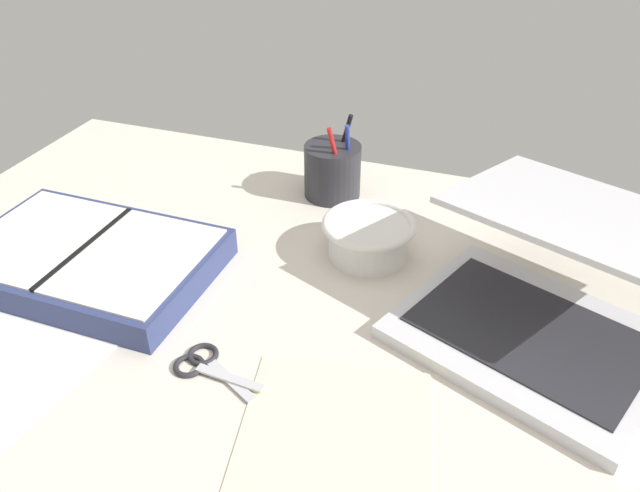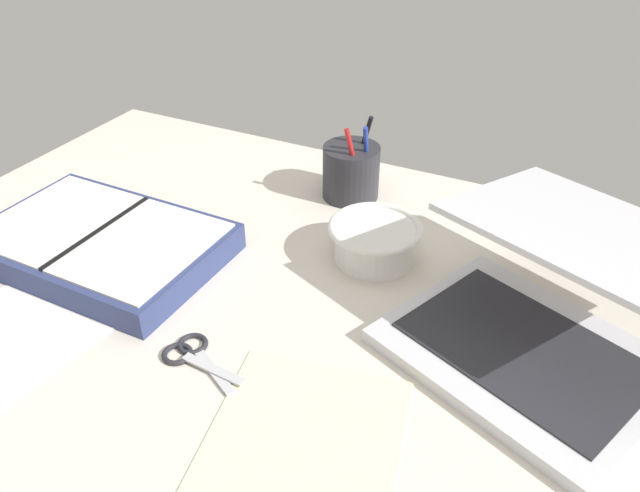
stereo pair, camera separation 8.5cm
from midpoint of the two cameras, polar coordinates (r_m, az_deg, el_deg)
desk_top at (r=81.82cm, az=1.18°, el=-8.61°), size 140.00×100.00×2.00cm
laptop at (r=82.06cm, az=22.92°, el=-5.70°), size 42.08×44.42×16.06cm
bowl at (r=93.03cm, az=7.64°, el=0.47°), size 14.02×14.02×6.07cm
pen_cup at (r=108.47cm, az=5.12°, el=6.73°), size 9.81×9.81×14.48cm
planner at (r=97.75cm, az=-17.07°, el=0.14°), size 36.20×24.49×4.65cm
scissors at (r=78.78cm, az=-8.65°, el=-9.84°), size 12.06×7.24×0.80cm
paper_sheet_front at (r=67.93cm, az=1.55°, el=-19.23°), size 25.55×31.38×0.16cm
paper_sheet_beside_planner at (r=88.80cm, az=-22.94°, el=-6.95°), size 22.90×27.51×0.16cm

